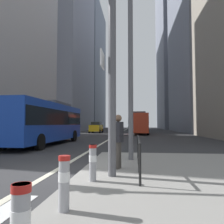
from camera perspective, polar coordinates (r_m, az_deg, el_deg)
name	(u,v)px	position (r m, az deg, el deg)	size (l,w,h in m)	color
ground_plane	(114,137)	(27.26, 0.43, -6.47)	(160.00, 160.00, 0.00)	#303033
lane_centre_line	(119,133)	(37.21, 1.96, -5.57)	(0.20, 80.00, 0.01)	beige
office_tower_left_mid	(59,49)	(57.97, -13.56, 15.65)	(13.42, 22.21, 40.34)	slate
office_tower_left_far	(83,67)	(81.70, -7.46, 11.42)	(13.10, 23.95, 44.17)	slate
office_tower_right_mid	(202,14)	(54.81, 22.37, 22.46)	(11.08, 23.14, 50.13)	slate
office_tower_right_far	(177,45)	(81.01, 16.61, 16.26)	(12.16, 24.43, 56.63)	slate
city_bus_blue_oncoming	(46,121)	(17.64, -16.86, -2.18)	(2.84, 10.88, 3.40)	#14389E
city_bus_red_receding	(140,122)	(35.36, 7.23, -2.71)	(2.93, 11.73, 3.40)	red
city_bus_red_distant	(133,123)	(59.11, 5.60, -2.88)	(2.76, 10.80, 3.40)	#198456
car_oncoming_mid	(96,127)	(39.10, -4.12, -4.00)	(2.09, 4.31, 1.94)	gold
car_receding_near	(138,127)	(48.49, 6.88, -3.82)	(2.05, 4.27, 1.94)	black
car_receding_far	(139,127)	(47.20, 7.01, -3.84)	(2.16, 4.15, 1.94)	#B2A899
traffic_signal_gantry	(32,37)	(7.25, -20.18, 17.89)	(7.05, 0.65, 6.00)	#515156
street_lamp_post	(130,35)	(9.66, 4.82, 19.41)	(5.50, 0.32, 8.00)	#56565B
bollard_front	(21,223)	(2.55, -22.71, -25.01)	(0.20, 0.20, 0.84)	#99999E
bollard_left	(64,180)	(3.87, -12.36, -16.93)	(0.20, 0.20, 0.90)	#99999E
bollard_right	(93,161)	(5.68, -5.03, -12.54)	(0.20, 0.20, 0.90)	#99999E
pedestrian_railing	(139,146)	(7.26, 6.96, -8.72)	(0.06, 4.18, 0.98)	black
pedestrian_walking	(118,138)	(7.13, 1.62, -6.87)	(0.34, 0.43, 1.73)	#423D38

